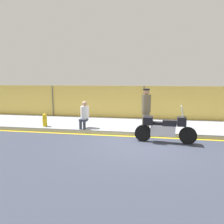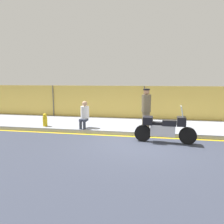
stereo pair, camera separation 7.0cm
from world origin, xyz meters
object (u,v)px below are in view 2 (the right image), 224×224
object	(u,v)px
officer_standing	(146,108)
person_seated_on_curb	(85,113)
fire_hydrant	(45,120)
motorcycle	(164,128)

from	to	relation	value
officer_standing	person_seated_on_curb	size ratio (longest dim) A/B	1.46
officer_standing	fire_hydrant	bearing A→B (deg)	-175.41
officer_standing	fire_hydrant	distance (m)	4.90
motorcycle	officer_standing	distance (m)	1.83
motorcycle	person_seated_on_curb	distance (m)	3.81
motorcycle	person_seated_on_curb	size ratio (longest dim) A/B	1.87
motorcycle	officer_standing	size ratio (longest dim) A/B	1.28
motorcycle	person_seated_on_curb	world-z (taller)	motorcycle
officer_standing	motorcycle	bearing A→B (deg)	-64.48
motorcycle	fire_hydrant	size ratio (longest dim) A/B	3.75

